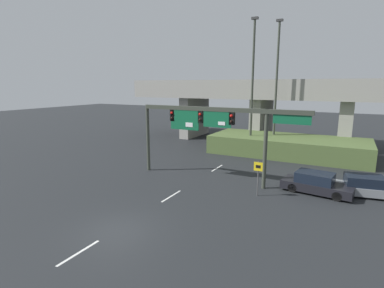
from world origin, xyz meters
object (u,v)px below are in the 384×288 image
(highway_light_pole_near, at_px, (276,84))
(highway_light_pole_far, at_px, (252,84))
(signal_gantry, at_px, (210,122))
(parked_sedan_near_right, at_px, (316,184))
(speed_limit_sign, at_px, (258,174))
(parked_sedan_mid_right, at_px, (366,186))

(highway_light_pole_near, relative_size, highway_light_pole_far, 1.00)
(highway_light_pole_near, xyz_separation_m, highway_light_pole_far, (-2.13, -1.90, 0.03))
(signal_gantry, relative_size, parked_sedan_near_right, 2.78)
(signal_gantry, relative_size, highway_light_pole_far, 0.94)
(signal_gantry, xyz_separation_m, speed_limit_sign, (4.34, -1.69, -3.09))
(highway_light_pole_near, xyz_separation_m, parked_sedan_near_right, (5.81, -12.19, -6.86))
(speed_limit_sign, xyz_separation_m, highway_light_pole_far, (-4.45, 12.80, 5.99))
(speed_limit_sign, height_order, parked_sedan_near_right, speed_limit_sign)
(highway_light_pole_far, bearing_deg, parked_sedan_near_right, -52.35)
(parked_sedan_near_right, xyz_separation_m, parked_sedan_mid_right, (3.07, 1.06, -0.03))
(signal_gantry, relative_size, highway_light_pole_near, 0.95)
(highway_light_pole_near, relative_size, parked_sedan_near_right, 2.93)
(signal_gantry, xyz_separation_m, highway_light_pole_near, (2.02, 13.01, 2.86))
(highway_light_pole_near, xyz_separation_m, parked_sedan_mid_right, (8.88, -11.13, -6.89))
(highway_light_pole_far, distance_m, parked_sedan_mid_right, 15.96)
(speed_limit_sign, distance_m, parked_sedan_mid_right, 7.53)
(highway_light_pole_far, height_order, parked_sedan_mid_right, highway_light_pole_far)
(signal_gantry, bearing_deg, highway_light_pole_far, 90.58)
(highway_light_pole_near, distance_m, highway_light_pole_far, 2.85)
(signal_gantry, distance_m, highway_light_pole_near, 13.47)
(signal_gantry, height_order, parked_sedan_mid_right, signal_gantry)
(signal_gantry, height_order, highway_light_pole_far, highway_light_pole_far)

